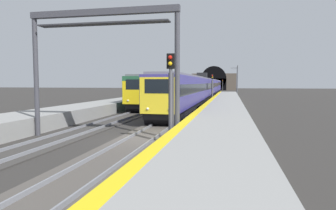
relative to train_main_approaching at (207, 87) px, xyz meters
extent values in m
plane|color=#302D2B|center=(-44.91, 0.00, -2.25)|extent=(320.00, 320.00, 0.00)
cube|color=gray|center=(-44.91, -4.07, -1.72)|extent=(112.00, 3.84, 1.07)
cube|color=gray|center=(-44.91, 8.63, -1.72)|extent=(112.00, 3.84, 1.07)
cube|color=yellow|center=(-44.91, -2.40, -1.18)|extent=(112.00, 0.50, 0.01)
cube|color=#4C4742|center=(-44.91, 0.00, -2.22)|extent=(160.00, 2.97, 0.06)
cube|color=gray|center=(-44.91, 0.72, -2.12)|extent=(160.00, 0.07, 0.15)
cube|color=gray|center=(-44.91, -0.72, -2.12)|extent=(160.00, 0.07, 0.15)
cube|color=#383533|center=(-44.91, 4.56, -2.22)|extent=(160.00, 2.64, 0.06)
cube|color=gray|center=(-44.91, 5.28, -2.12)|extent=(160.00, 0.07, 0.15)
cube|color=gray|center=(-44.91, 3.85, -2.12)|extent=(160.00, 0.07, 0.15)
cube|color=navy|center=(-30.78, 0.00, 0.12)|extent=(20.03, 2.89, 2.72)
cube|color=black|center=(-30.78, 0.00, 0.35)|extent=(19.23, 2.92, 0.86)
cube|color=slate|center=(-30.78, 0.00, 1.58)|extent=(19.43, 2.47, 0.20)
cube|color=black|center=(-30.78, 0.00, -1.44)|extent=(19.63, 2.55, 0.53)
cylinder|color=black|center=(-39.62, 0.05, -1.77)|extent=(0.97, 2.57, 0.96)
cylinder|color=black|center=(-37.82, 0.04, -1.77)|extent=(0.97, 2.57, 0.96)
cylinder|color=black|center=(-23.75, -0.04, -1.77)|extent=(0.97, 2.57, 0.96)
cylinder|color=black|center=(-21.95, -0.05, -1.77)|extent=(0.97, 2.57, 0.96)
cube|color=yellow|center=(-40.83, 0.05, 0.01)|extent=(0.13, 2.67, 2.52)
cube|color=black|center=(-40.88, 0.05, 0.66)|extent=(0.05, 1.95, 0.98)
sphere|color=#F2EACC|center=(-40.90, -0.71, -0.89)|extent=(0.20, 0.20, 0.20)
sphere|color=#F2EACC|center=(-40.89, 0.82, -0.89)|extent=(0.20, 0.20, 0.20)
cube|color=navy|center=(-10.17, 0.00, 0.12)|extent=(20.03, 2.89, 2.72)
cube|color=black|center=(-10.17, 0.00, 0.34)|extent=(19.23, 2.92, 0.96)
cube|color=slate|center=(-10.17, 0.00, 1.58)|extent=(19.43, 2.47, 0.20)
cube|color=black|center=(-10.17, 0.00, -1.44)|extent=(19.63, 2.55, 0.53)
cylinder|color=black|center=(-19.25, 0.05, -1.77)|extent=(0.97, 2.57, 0.96)
cylinder|color=black|center=(-17.45, 0.04, -1.77)|extent=(0.97, 2.57, 0.96)
cylinder|color=black|center=(-2.90, -0.04, -1.77)|extent=(0.97, 2.57, 0.96)
cylinder|color=black|center=(-1.10, -0.05, -1.77)|extent=(0.97, 2.57, 0.96)
cube|color=navy|center=(10.43, 0.00, 0.12)|extent=(20.03, 2.89, 2.72)
cube|color=black|center=(10.43, 0.00, 0.43)|extent=(19.23, 2.92, 0.87)
cube|color=slate|center=(10.43, 0.00, 1.58)|extent=(19.43, 2.47, 0.20)
cube|color=black|center=(10.43, 0.00, -1.44)|extent=(19.63, 2.55, 0.53)
cylinder|color=black|center=(1.43, 0.05, -1.77)|extent=(0.97, 2.57, 0.96)
cylinder|color=black|center=(3.23, 0.04, -1.77)|extent=(0.97, 2.57, 0.96)
cylinder|color=black|center=(17.63, -0.04, -1.77)|extent=(0.97, 2.57, 0.96)
cylinder|color=black|center=(19.43, -0.05, -1.77)|extent=(0.97, 2.57, 0.96)
cube|color=navy|center=(31.04, 0.00, 0.12)|extent=(20.03, 2.89, 2.72)
cube|color=black|center=(31.04, 0.00, 0.59)|extent=(19.23, 2.92, 0.85)
cube|color=slate|center=(31.04, 0.00, 1.58)|extent=(19.43, 2.47, 0.20)
cube|color=black|center=(31.04, 0.00, -1.44)|extent=(19.63, 2.55, 0.53)
cylinder|color=black|center=(22.20, 0.05, -1.77)|extent=(0.97, 2.57, 0.96)
cylinder|color=black|center=(24.00, 0.04, -1.77)|extent=(0.97, 2.57, 0.96)
cylinder|color=black|center=(38.08, -0.04, -1.77)|extent=(0.97, 2.57, 0.96)
cylinder|color=black|center=(39.88, -0.05, -1.77)|extent=(0.97, 2.57, 0.96)
cube|color=black|center=(-10.17, 0.00, 2.13)|extent=(1.31, 1.68, 0.90)
cube|color=#235638|center=(-22.42, 4.56, 0.17)|extent=(20.07, 3.05, 2.78)
cube|color=black|center=(-22.42, 4.56, 0.67)|extent=(19.27, 3.07, 0.85)
cube|color=slate|center=(-22.42, 4.56, 1.66)|extent=(19.46, 2.62, 0.20)
cube|color=black|center=(-22.42, 4.56, -1.42)|extent=(19.66, 2.71, 0.54)
cylinder|color=black|center=(-31.18, 4.45, -1.76)|extent=(1.02, 2.58, 0.98)
cylinder|color=black|center=(-29.38, 4.47, -1.76)|extent=(1.02, 2.58, 0.98)
cylinder|color=black|center=(-15.46, 4.65, -1.76)|extent=(1.02, 2.58, 0.98)
cylinder|color=black|center=(-13.67, 4.68, -1.76)|extent=(1.02, 2.58, 0.98)
cube|color=yellow|center=(-32.48, 4.43, -0.08)|extent=(0.15, 2.68, 2.28)
cube|color=black|center=(-32.53, 4.43, 0.73)|extent=(0.07, 1.95, 1.00)
sphere|color=#F2EACC|center=(-32.53, 3.67, -0.87)|extent=(0.20, 0.20, 0.20)
sphere|color=#F2EACC|center=(-32.55, 5.20, -0.87)|extent=(0.20, 0.20, 0.20)
cube|color=#235638|center=(-1.67, 4.56, 0.17)|extent=(20.07, 3.05, 2.78)
cube|color=black|center=(-1.67, 4.56, 0.40)|extent=(19.27, 3.07, 0.79)
cube|color=slate|center=(-1.67, 4.56, 1.66)|extent=(19.46, 2.62, 0.20)
cube|color=black|center=(-1.67, 4.56, -1.42)|extent=(19.66, 2.71, 0.54)
cylinder|color=black|center=(-10.32, 4.45, -1.76)|extent=(1.02, 2.58, 0.98)
cylinder|color=black|center=(-8.52, 4.48, -1.76)|extent=(1.02, 2.58, 0.98)
cylinder|color=black|center=(5.18, 4.65, -1.76)|extent=(1.02, 2.58, 0.98)
cylinder|color=black|center=(6.98, 4.68, -1.76)|extent=(1.02, 2.58, 0.98)
cube|color=#235638|center=(19.09, 4.56, 0.17)|extent=(20.07, 3.05, 2.78)
cube|color=black|center=(19.09, 4.56, 0.47)|extent=(19.27, 3.07, 0.85)
cube|color=slate|center=(19.09, 4.56, 1.66)|extent=(19.46, 2.62, 0.20)
cube|color=black|center=(19.09, 4.56, -1.42)|extent=(19.66, 2.71, 0.54)
cylinder|color=black|center=(10.43, 4.45, -1.76)|extent=(1.02, 2.58, 0.98)
cylinder|color=black|center=(12.23, 4.48, -1.76)|extent=(1.02, 2.58, 0.98)
cylinder|color=black|center=(25.95, 4.65, -1.76)|extent=(1.02, 2.58, 0.98)
cylinder|color=black|center=(27.75, 4.68, -1.76)|extent=(1.02, 2.58, 0.98)
cube|color=black|center=(-1.67, 4.56, 2.21)|extent=(1.32, 1.69, 0.90)
cylinder|color=#4C4C54|center=(-46.03, -1.83, -0.33)|extent=(0.16, 0.16, 3.84)
cube|color=black|center=(-46.03, -1.83, 1.96)|extent=(0.20, 0.38, 0.75)
cube|color=#4C4C54|center=(-45.89, -1.83, -0.33)|extent=(0.04, 0.28, 3.46)
sphere|color=red|center=(-46.16, -1.83, 2.14)|extent=(0.20, 0.20, 0.20)
sphere|color=yellow|center=(-46.16, -1.83, 1.84)|extent=(0.20, 0.20, 0.20)
cylinder|color=#4C4C54|center=(-11.99, -1.83, -0.37)|extent=(0.16, 0.16, 3.77)
cube|color=black|center=(-11.99, -1.83, 1.89)|extent=(0.20, 0.38, 0.75)
cube|color=#4C4C54|center=(-11.85, -1.83, -0.37)|extent=(0.04, 0.28, 3.39)
sphere|color=red|center=(-12.12, -1.83, 2.07)|extent=(0.20, 0.20, 0.20)
sphere|color=yellow|center=(-12.12, -1.83, 1.77)|extent=(0.20, 0.20, 0.20)
cylinder|color=#38383D|center=(48.97, -1.83, -0.49)|extent=(0.16, 0.16, 3.53)
cube|color=black|center=(48.97, -1.83, 1.65)|extent=(0.20, 0.38, 0.75)
cube|color=#38383D|center=(49.11, -1.83, -0.49)|extent=(0.04, 0.28, 3.18)
sphere|color=red|center=(48.84, -1.83, 1.83)|extent=(0.20, 0.20, 0.20)
sphere|color=yellow|center=(48.84, -1.83, 1.53)|extent=(0.20, 0.20, 0.20)
cylinder|color=#3F3F47|center=(-44.88, 6.52, 1.18)|extent=(0.28, 0.28, 6.87)
cylinder|color=#3F3F47|center=(-44.88, -1.95, 1.18)|extent=(0.28, 0.28, 6.87)
cube|color=#3F3F47|center=(-44.88, 2.28, 4.79)|extent=(0.36, 8.75, 0.35)
cube|color=#2D2D33|center=(-44.88, 2.28, 4.17)|extent=(0.70, 7.62, 0.08)
cube|color=#51473D|center=(67.42, 2.28, 1.26)|extent=(2.56, 18.54, 7.03)
cube|color=black|center=(66.09, 2.28, 0.21)|extent=(0.12, 10.38, 4.92)
cylinder|color=black|center=(66.09, 2.28, 2.67)|extent=(0.12, 10.38, 10.38)
cylinder|color=#595B60|center=(17.75, -6.39, 1.53)|extent=(0.22, 0.22, 7.58)
cylinder|color=#595B60|center=(17.75, -5.52, 4.72)|extent=(0.08, 1.74, 0.08)
cylinder|color=#595B60|center=(22.40, -6.39, 1.51)|extent=(0.22, 0.22, 7.53)
cylinder|color=#595B60|center=(22.40, -5.54, 4.68)|extent=(0.08, 1.70, 0.08)
camera|label=1|loc=(-60.62, -4.76, 0.90)|focal=31.97mm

